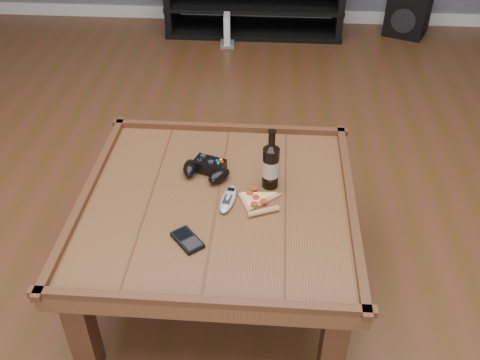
# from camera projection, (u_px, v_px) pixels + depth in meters

# --- Properties ---
(ground) EXTENTS (6.00, 6.00, 0.00)m
(ground) POSITION_uv_depth(u_px,v_px,m) (220.00, 283.00, 2.23)
(ground) COLOR #4B2E15
(ground) RESTS_ON ground
(baseboard) EXTENTS (5.00, 0.02, 0.10)m
(baseboard) POSITION_uv_depth(u_px,v_px,m) (256.00, 15.00, 4.57)
(baseboard) COLOR silver
(baseboard) RESTS_ON ground
(coffee_table) EXTENTS (1.03, 1.03, 0.48)m
(coffee_table) POSITION_uv_depth(u_px,v_px,m) (218.00, 212.00, 1.99)
(coffee_table) COLOR #503316
(coffee_table) RESTS_ON ground
(media_console) EXTENTS (1.40, 0.45, 0.50)m
(media_console) POSITION_uv_depth(u_px,v_px,m) (255.00, 1.00, 4.26)
(media_console) COLOR black
(media_console) RESTS_ON ground
(beer_bottle) EXTENTS (0.06, 0.06, 0.24)m
(beer_bottle) POSITION_uv_depth(u_px,v_px,m) (271.00, 164.00, 1.97)
(beer_bottle) COLOR black
(beer_bottle) RESTS_ON coffee_table
(game_controller) EXTENTS (0.20, 0.17, 0.06)m
(game_controller) POSITION_uv_depth(u_px,v_px,m) (206.00, 169.00, 2.07)
(game_controller) COLOR black
(game_controller) RESTS_ON coffee_table
(pizza_slice) EXTENTS (0.20, 0.24, 0.02)m
(pizza_slice) POSITION_uv_depth(u_px,v_px,m) (257.00, 201.00, 1.94)
(pizza_slice) COLOR tan
(pizza_slice) RESTS_ON coffee_table
(smartphone) EXTENTS (0.13, 0.13, 0.02)m
(smartphone) POSITION_uv_depth(u_px,v_px,m) (187.00, 240.00, 1.78)
(smartphone) COLOR black
(smartphone) RESTS_ON coffee_table
(remote_control) EXTENTS (0.07, 0.17, 0.02)m
(remote_control) POSITION_uv_depth(u_px,v_px,m) (228.00, 199.00, 1.94)
(remote_control) COLOR #9FA4AD
(remote_control) RESTS_ON coffee_table
(subwoofer) EXTENTS (0.40, 0.40, 0.31)m
(subwoofer) POSITION_uv_depth(u_px,v_px,m) (408.00, 15.00, 4.29)
(subwoofer) COLOR black
(subwoofer) RESTS_ON ground
(game_console) EXTENTS (0.12, 0.20, 0.24)m
(game_console) POSITION_uv_depth(u_px,v_px,m) (227.00, 31.00, 4.14)
(game_console) COLOR slate
(game_console) RESTS_ON ground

